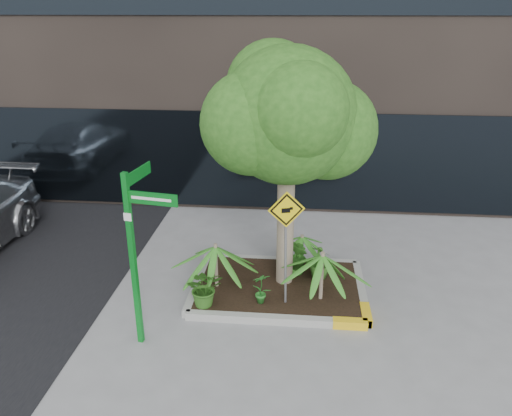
{
  "coord_description": "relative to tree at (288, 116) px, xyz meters",
  "views": [
    {
      "loc": [
        0.55,
        -8.18,
        5.17
      ],
      "look_at": [
        -0.23,
        0.2,
        1.78
      ],
      "focal_mm": 35.0,
      "sensor_mm": 36.0,
      "label": 1
    }
  ],
  "objects": [
    {
      "name": "street_sign_post",
      "position": [
        -2.23,
        -1.93,
        -1.59
      ],
      "size": [
        0.87,
        0.95,
        2.95
      ],
      "rotation": [
        0.0,
        0.0,
        -0.17
      ],
      "color": "#0B7B20",
      "rests_on": "ground"
    },
    {
      "name": "palm_left",
      "position": [
        -1.29,
        -0.34,
        -2.43
      ],
      "size": [
        1.01,
        1.01,
        1.12
      ],
      "color": "gray",
      "rests_on": "ground"
    },
    {
      "name": "shrub_d",
      "position": [
        0.27,
        0.25,
        -2.87
      ],
      "size": [
        0.6,
        0.6,
        0.79
      ],
      "primitive_type": "imported",
      "rotation": [
        0.0,
        0.0,
        5.26
      ],
      "color": "#245719",
      "rests_on": "planter"
    },
    {
      "name": "tree",
      "position": [
        0.0,
        0.0,
        0.0
      ],
      "size": [
        3.12,
        2.77,
        4.68
      ],
      "color": "gray",
      "rests_on": "ground"
    },
    {
      "name": "planter",
      "position": [
        -0.07,
        -0.2,
        -3.32
      ],
      "size": [
        3.35,
        2.36,
        0.15
      ],
      "color": "#9E9E99",
      "rests_on": "ground"
    },
    {
      "name": "shrub_a",
      "position": [
        -1.39,
        -1.02,
        -2.91
      ],
      "size": [
        0.8,
        0.8,
        0.72
      ],
      "primitive_type": "imported",
      "rotation": [
        0.0,
        0.0,
        0.27
      ],
      "color": "#2B5C1A",
      "rests_on": "planter"
    },
    {
      "name": "palm_front",
      "position": [
        0.7,
        -0.61,
        -2.38
      ],
      "size": [
        1.07,
        1.07,
        1.19
      ],
      "color": "gray",
      "rests_on": "ground"
    },
    {
      "name": "cattle_sign",
      "position": [
        0.04,
        -0.74,
        -1.82
      ],
      "size": [
        0.64,
        0.23,
        2.14
      ],
      "rotation": [
        0.0,
        0.0,
        0.27
      ],
      "color": "slate",
      "rests_on": "ground"
    },
    {
      "name": "ground",
      "position": [
        -0.3,
        -0.47,
        -3.42
      ],
      "size": [
        80.0,
        80.0,
        0.0
      ],
      "primitive_type": "plane",
      "color": "gray",
      "rests_on": "ground"
    },
    {
      "name": "shrub_c",
      "position": [
        -0.39,
        -0.85,
        -2.96
      ],
      "size": [
        0.43,
        0.43,
        0.62
      ],
      "primitive_type": "imported",
      "rotation": [
        0.0,
        0.0,
        3.58
      ],
      "color": "#236F22",
      "rests_on": "planter"
    },
    {
      "name": "shrub_b",
      "position": [
        0.69,
        0.16,
        -2.92
      ],
      "size": [
        0.55,
        0.55,
        0.7
      ],
      "primitive_type": "imported",
      "rotation": [
        0.0,
        0.0,
        2.41
      ],
      "color": "#2F651E",
      "rests_on": "planter"
    },
    {
      "name": "palm_back",
      "position": [
        0.33,
        0.73,
        -2.66
      ],
      "size": [
        0.74,
        0.74,
        0.82
      ],
      "color": "gray",
      "rests_on": "ground"
    }
  ]
}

